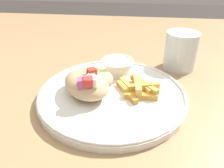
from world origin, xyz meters
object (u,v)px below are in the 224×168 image
object	(u,v)px
pita_sandwich_near	(87,84)
sauce_ramekin	(117,66)
fries_pile	(138,87)
water_glass	(180,52)
plate	(112,94)
pita_sandwich_far	(89,79)

from	to	relation	value
pita_sandwich_near	sauce_ramekin	xyz separation A→B (m)	(0.05, 0.10, -0.01)
pita_sandwich_near	fries_pile	distance (m)	0.11
sauce_ramekin	water_glass	distance (m)	0.18
plate	fries_pile	xyz separation A→B (m)	(0.05, 0.01, 0.02)
pita_sandwich_far	water_glass	bearing A→B (deg)	33.02
pita_sandwich_near	pita_sandwich_far	size ratio (longest dim) A/B	1.24
pita_sandwich_near	sauce_ramekin	world-z (taller)	pita_sandwich_near
pita_sandwich_far	fries_pile	size ratio (longest dim) A/B	1.12
pita_sandwich_near	water_glass	size ratio (longest dim) A/B	1.40
sauce_ramekin	water_glass	world-z (taller)	water_glass
water_glass	fries_pile	bearing A→B (deg)	-123.57
pita_sandwich_far	water_glass	world-z (taller)	water_glass
pita_sandwich_far	sauce_ramekin	size ratio (longest dim) A/B	1.38
plate	water_glass	size ratio (longest dim) A/B	3.21
water_glass	sauce_ramekin	bearing A→B (deg)	-153.78
pita_sandwich_far	sauce_ramekin	distance (m)	0.10
water_glass	plate	bearing A→B (deg)	-133.76
pita_sandwich_near	water_glass	xyz separation A→B (m)	(0.21, 0.18, 0.00)
plate	sauce_ramekin	xyz separation A→B (m)	(0.00, 0.09, 0.02)
pita_sandwich_near	plate	bearing A→B (deg)	64.48
fries_pile	plate	bearing A→B (deg)	-171.48
pita_sandwich_near	pita_sandwich_far	distance (m)	0.02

